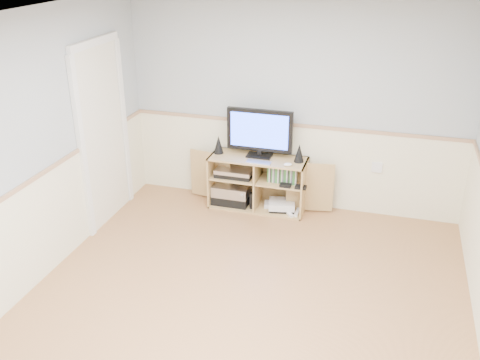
{
  "coord_description": "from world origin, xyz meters",
  "views": [
    {
      "loc": [
        1.08,
        -3.68,
        3.03
      ],
      "look_at": [
        -0.35,
        1.2,
        0.71
      ],
      "focal_mm": 40.0,
      "sensor_mm": 36.0,
      "label": 1
    }
  ],
  "objects_px": {
    "media_cabinet": "(259,181)",
    "keyboard": "(259,162)",
    "monitor": "(260,132)",
    "game_consoles": "(281,205)"
  },
  "relations": [
    {
      "from": "media_cabinet",
      "to": "keyboard",
      "type": "bearing_deg",
      "value": -77.4
    },
    {
      "from": "media_cabinet",
      "to": "monitor",
      "type": "bearing_deg",
      "value": -90.0
    },
    {
      "from": "monitor",
      "to": "keyboard",
      "type": "distance_m",
      "value": 0.36
    },
    {
      "from": "keyboard",
      "to": "media_cabinet",
      "type": "bearing_deg",
      "value": 105.03
    },
    {
      "from": "keyboard",
      "to": "game_consoles",
      "type": "relative_size",
      "value": 0.63
    },
    {
      "from": "monitor",
      "to": "media_cabinet",
      "type": "bearing_deg",
      "value": 90.0
    },
    {
      "from": "keyboard",
      "to": "game_consoles",
      "type": "distance_m",
      "value": 0.65
    },
    {
      "from": "monitor",
      "to": "keyboard",
      "type": "bearing_deg",
      "value": -77.09
    },
    {
      "from": "media_cabinet",
      "to": "keyboard",
      "type": "distance_m",
      "value": 0.38
    },
    {
      "from": "media_cabinet",
      "to": "monitor",
      "type": "relative_size",
      "value": 2.3
    }
  ]
}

